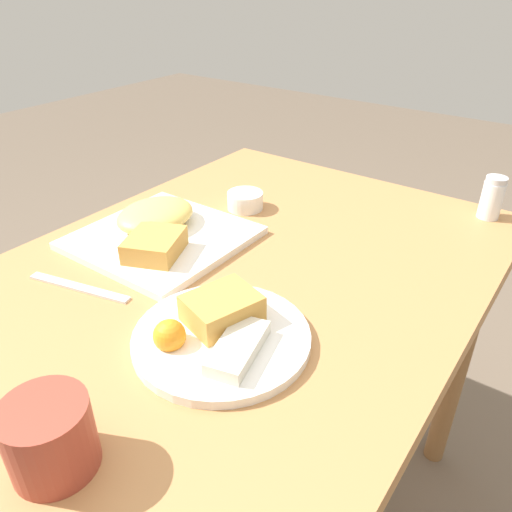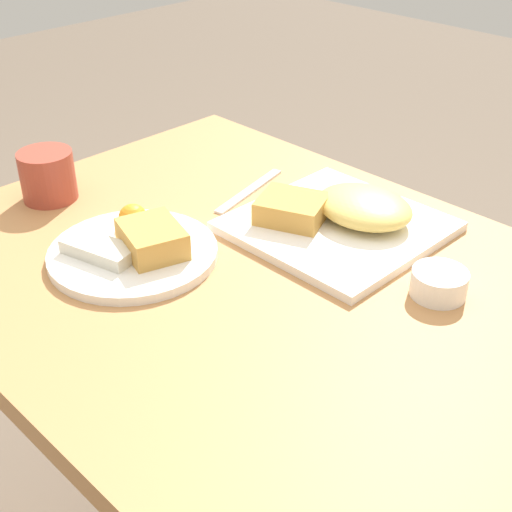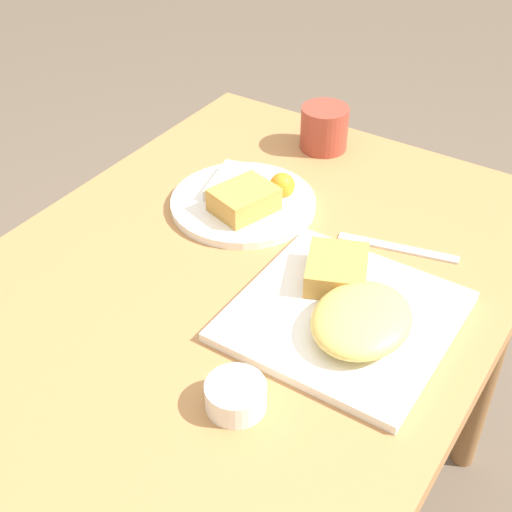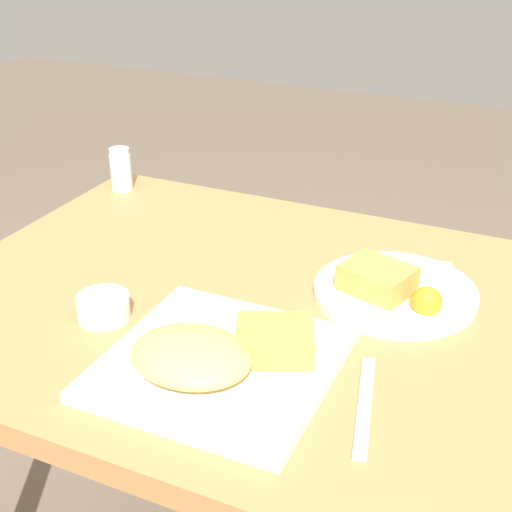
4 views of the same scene
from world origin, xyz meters
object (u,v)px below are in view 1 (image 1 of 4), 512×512
at_px(plate_oval_far, 220,331).
at_px(coffee_mug, 50,437).
at_px(plate_square_near, 159,230).
at_px(sauce_ramekin, 245,200).
at_px(salt_shaker, 491,200).
at_px(butter_knife, 79,287).

height_order(plate_oval_far, coffee_mug, coffee_mug).
xyz_separation_m(plate_square_near, sauce_ramekin, (-0.21, 0.05, -0.00)).
bearing_deg(plate_square_near, coffee_mug, 32.89).
xyz_separation_m(plate_square_near, plate_oval_far, (0.16, 0.28, -0.01)).
relative_size(plate_square_near, salt_shaker, 3.26).
xyz_separation_m(salt_shaker, butter_knife, (0.65, -0.46, -0.04)).
height_order(plate_square_near, salt_shaker, salt_shaker).
distance_m(butter_knife, coffee_mug, 0.33).
xyz_separation_m(plate_square_near, coffee_mug, (0.41, 0.26, 0.02)).
xyz_separation_m(plate_square_near, butter_knife, (0.19, 0.01, -0.02)).
relative_size(sauce_ramekin, butter_knife, 0.40).
relative_size(plate_oval_far, sauce_ramekin, 3.26).
height_order(plate_square_near, plate_oval_far, plate_square_near).
height_order(plate_square_near, sauce_ramekin, plate_square_near).
bearing_deg(butter_knife, sauce_ramekin, 71.63).
height_order(butter_knife, coffee_mug, coffee_mug).
bearing_deg(salt_shaker, plate_oval_far, -17.73).
xyz_separation_m(plate_square_near, salt_shaker, (-0.46, 0.47, 0.02)).
height_order(plate_oval_far, butter_knife, plate_oval_far).
height_order(plate_square_near, butter_knife, plate_square_near).
relative_size(plate_oval_far, salt_shaker, 2.81).
height_order(sauce_ramekin, salt_shaker, salt_shaker).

